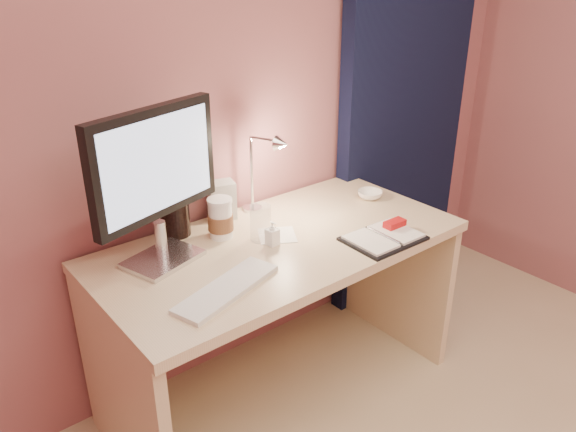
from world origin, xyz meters
TOP-DOWN VIEW (x-y plane):
  - room at (0.95, 1.69)m, footprint 3.50×3.50m
  - desk at (0.00, 1.45)m, footprint 1.40×0.70m
  - monitor at (-0.42, 1.51)m, footprint 0.51×0.25m
  - keyboard at (-0.35, 1.21)m, footprint 0.42×0.23m
  - planner at (0.31, 1.14)m, footprint 0.29×0.22m
  - paper_c at (0.02, 1.42)m, footprint 0.19×0.19m
  - coffee_cup at (-0.15, 1.55)m, footprint 0.10×0.10m
  - clear_cup at (-0.05, 1.43)m, footprint 0.08×0.08m
  - bowl at (0.56, 1.45)m, footprint 0.14×0.14m
  - lotion_bottle at (-0.04, 1.37)m, footprint 0.05×0.05m
  - dark_jar at (-0.28, 1.67)m, footprint 0.11×0.11m
  - product_box at (-0.06, 1.69)m, footprint 0.12×0.11m
  - desk_lamp at (0.05, 1.59)m, footprint 0.14×0.21m

SIDE VIEW (x-z plane):
  - desk at x=0.00m, z-range 0.14..0.87m
  - paper_c at x=0.02m, z-range 0.73..0.73m
  - keyboard at x=-0.35m, z-range 0.73..0.75m
  - planner at x=0.31m, z-range 0.72..0.76m
  - bowl at x=0.56m, z-range 0.73..0.76m
  - lotion_bottle at x=-0.04m, z-range 0.73..0.82m
  - clear_cup at x=-0.05m, z-range 0.73..0.87m
  - coffee_cup at x=-0.15m, z-range 0.73..0.88m
  - product_box at x=-0.06m, z-range 0.73..0.89m
  - dark_jar at x=-0.28m, z-range 0.73..0.89m
  - desk_lamp at x=0.05m, z-range 0.77..1.11m
  - monitor at x=-0.42m, z-range 0.78..1.33m
  - room at x=0.95m, z-range -0.61..2.89m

